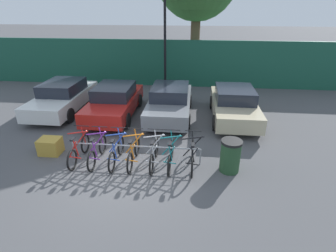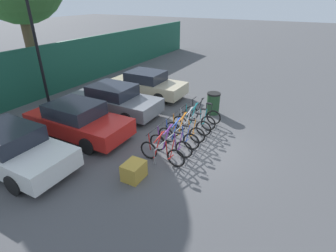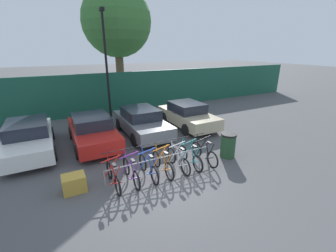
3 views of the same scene
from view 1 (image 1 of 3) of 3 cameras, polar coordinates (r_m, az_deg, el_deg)
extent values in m
plane|color=#4C4C4F|center=(8.24, -9.85, -9.87)|extent=(120.00, 120.00, 0.00)
cube|color=#19513D|center=(16.44, -1.54, 13.50)|extent=(36.00, 0.16, 2.77)
cylinder|color=gray|center=(8.44, -7.16, -4.36)|extent=(4.16, 0.04, 0.04)
cylinder|color=gray|center=(9.24, -19.81, -4.98)|extent=(0.04, 0.04, 0.55)
cylinder|color=gray|center=(8.40, 7.02, -6.70)|extent=(0.04, 0.04, 0.55)
torus|color=black|center=(8.59, -20.16, -7.00)|extent=(0.06, 0.66, 0.66)
torus|color=black|center=(9.41, -17.56, -3.69)|extent=(0.06, 0.66, 0.66)
cylinder|color=red|center=(8.97, -18.69, -3.00)|extent=(0.60, 0.04, 0.76)
cylinder|color=red|center=(8.79, -19.09, -1.38)|extent=(0.68, 0.04, 0.16)
cylinder|color=red|center=(8.73, -19.48, -4.37)|extent=(0.14, 0.04, 0.63)
cylinder|color=red|center=(8.57, -20.04, -4.87)|extent=(0.32, 0.03, 0.58)
cylinder|color=red|center=(8.76, -19.60, -6.46)|extent=(0.40, 0.03, 0.08)
cylinder|color=red|center=(9.22, -17.93, -1.93)|extent=(0.12, 0.04, 0.69)
cylinder|color=black|center=(9.03, -18.33, 0.02)|extent=(0.52, 0.03, 0.03)
cube|color=black|center=(8.51, -20.05, -2.67)|extent=(0.10, 0.22, 0.05)
torus|color=black|center=(8.35, -16.33, -7.38)|extent=(0.06, 0.66, 0.66)
torus|color=black|center=(9.19, -14.03, -3.94)|extent=(0.06, 0.66, 0.66)
cylinder|color=#752D99|center=(8.74, -15.01, -3.25)|extent=(0.60, 0.04, 0.76)
cylinder|color=#752D99|center=(8.56, -15.36, -1.59)|extent=(0.68, 0.04, 0.16)
cylinder|color=#752D99|center=(8.50, -15.72, -4.67)|extent=(0.14, 0.04, 0.63)
cylinder|color=#752D99|center=(8.33, -16.21, -5.19)|extent=(0.32, 0.03, 0.58)
cylinder|color=#752D99|center=(8.52, -15.84, -6.82)|extent=(0.40, 0.03, 0.08)
cylinder|color=#752D99|center=(9.00, -14.34, -2.14)|extent=(0.12, 0.04, 0.69)
cylinder|color=black|center=(8.81, -14.68, -0.15)|extent=(0.52, 0.03, 0.03)
cube|color=black|center=(8.26, -16.21, -2.93)|extent=(0.10, 0.22, 0.05)
torus|color=black|center=(8.15, -12.16, -7.76)|extent=(0.06, 0.66, 0.66)
torus|color=black|center=(9.01, -10.22, -4.19)|extent=(0.06, 0.66, 0.66)
cylinder|color=#284CB7|center=(8.55, -11.02, -3.51)|extent=(0.60, 0.04, 0.76)
cylinder|color=#284CB7|center=(8.36, -11.29, -1.81)|extent=(0.68, 0.04, 0.16)
cylinder|color=#284CB7|center=(8.29, -11.62, -4.97)|extent=(0.14, 0.04, 0.63)
cylinder|color=#284CB7|center=(8.12, -12.03, -5.51)|extent=(0.32, 0.03, 0.58)
cylinder|color=#284CB7|center=(8.32, -11.74, -7.17)|extent=(0.40, 0.03, 0.08)
cylinder|color=#284CB7|center=(8.81, -10.46, -2.37)|extent=(0.12, 0.04, 0.69)
cylinder|color=black|center=(8.61, -10.72, -0.34)|extent=(0.52, 0.03, 0.03)
cube|color=black|center=(8.06, -12.01, -3.20)|extent=(0.10, 0.22, 0.05)
torus|color=black|center=(8.00, -8.32, -8.07)|extent=(0.06, 0.66, 0.66)
torus|color=black|center=(8.88, -6.75, -4.41)|extent=(0.06, 0.66, 0.66)
cylinder|color=orange|center=(8.41, -7.38, -3.73)|extent=(0.60, 0.04, 0.76)
cylinder|color=orange|center=(8.22, -7.57, -2.01)|extent=(0.68, 0.04, 0.16)
cylinder|color=orange|center=(8.15, -7.87, -5.22)|extent=(0.14, 0.04, 0.63)
cylinder|color=orange|center=(7.97, -8.20, -5.79)|extent=(0.32, 0.03, 0.58)
cylinder|color=orange|center=(8.18, -7.98, -7.46)|extent=(0.40, 0.03, 0.08)
cylinder|color=orange|center=(8.68, -6.92, -2.56)|extent=(0.12, 0.04, 0.69)
cylinder|color=black|center=(8.48, -7.11, -0.50)|extent=(0.52, 0.03, 0.03)
cube|color=black|center=(7.91, -8.16, -3.43)|extent=(0.10, 0.22, 0.05)
torus|color=black|center=(7.88, -3.63, -8.41)|extent=(0.06, 0.66, 0.66)
torus|color=black|center=(8.76, -2.54, -4.65)|extent=(0.06, 0.66, 0.66)
cylinder|color=#B7B7BC|center=(8.29, -2.94, -3.98)|extent=(0.60, 0.04, 0.76)
cylinder|color=#B7B7BC|center=(8.10, -3.04, -2.24)|extent=(0.68, 0.04, 0.16)
cylinder|color=#B7B7BC|center=(8.03, -3.29, -5.50)|extent=(0.14, 0.04, 0.63)
cylinder|color=#B7B7BC|center=(7.85, -3.51, -6.08)|extent=(0.32, 0.03, 0.58)
cylinder|color=#B7B7BC|center=(8.06, -3.40, -7.78)|extent=(0.40, 0.03, 0.08)
cylinder|color=#B7B7BC|center=(8.56, -2.62, -2.78)|extent=(0.12, 0.04, 0.69)
cylinder|color=black|center=(8.36, -2.71, -0.70)|extent=(0.52, 0.03, 0.03)
cube|color=black|center=(7.79, -3.45, -3.69)|extent=(0.10, 0.22, 0.05)
torus|color=black|center=(7.82, 0.22, -8.64)|extent=(0.06, 0.66, 0.66)
torus|color=black|center=(8.71, 0.90, -4.83)|extent=(0.06, 0.66, 0.66)
cylinder|color=#197A7F|center=(8.23, 0.69, -4.16)|extent=(0.60, 0.04, 0.76)
cylinder|color=#197A7F|center=(8.04, 0.67, -2.41)|extent=(0.68, 0.04, 0.16)
cylinder|color=#197A7F|center=(7.97, 0.47, -5.71)|extent=(0.14, 0.04, 0.63)
cylinder|color=#197A7F|center=(7.79, 0.33, -6.30)|extent=(0.32, 0.03, 0.58)
cylinder|color=#197A7F|center=(8.00, 0.36, -8.00)|extent=(0.40, 0.03, 0.08)
cylinder|color=#197A7F|center=(8.51, 0.89, -2.95)|extent=(0.12, 0.04, 0.69)
cylinder|color=black|center=(8.31, 0.88, -0.86)|extent=(0.52, 0.03, 0.03)
cube|color=black|center=(7.73, 0.42, -3.89)|extent=(0.10, 0.22, 0.05)
torus|color=black|center=(7.80, 5.24, -8.88)|extent=(0.06, 0.66, 0.66)
torus|color=black|center=(8.69, 5.37, -5.03)|extent=(0.06, 0.66, 0.66)
cylinder|color=black|center=(8.21, 5.41, -4.37)|extent=(0.60, 0.04, 0.76)
cylinder|color=black|center=(8.02, 5.49, -2.63)|extent=(0.68, 0.04, 0.16)
cylinder|color=black|center=(7.95, 5.36, -5.93)|extent=(0.14, 0.04, 0.63)
cylinder|color=black|center=(7.77, 5.34, -6.53)|extent=(0.32, 0.03, 0.58)
cylinder|color=black|center=(7.98, 5.26, -8.23)|extent=(0.40, 0.03, 0.08)
cylinder|color=black|center=(8.48, 5.45, -3.15)|extent=(0.12, 0.04, 0.69)
cylinder|color=black|center=(8.28, 5.55, -1.06)|extent=(0.52, 0.03, 0.03)
cube|color=black|center=(7.70, 5.45, -4.12)|extent=(0.10, 0.22, 0.05)
cube|color=silver|center=(13.41, -21.82, 5.40)|extent=(1.80, 4.48, 0.62)
cube|color=#1E232D|center=(13.34, -22.00, 7.87)|extent=(1.58, 2.06, 0.52)
cylinder|color=black|center=(14.97, -22.45, 6.23)|extent=(0.20, 0.64, 0.64)
cylinder|color=black|center=(14.25, -16.32, 6.25)|extent=(0.20, 0.64, 0.64)
cylinder|color=black|center=(12.87, -27.53, 2.36)|extent=(0.20, 0.64, 0.64)
cylinder|color=black|center=(12.03, -20.67, 2.18)|extent=(0.20, 0.64, 0.64)
cube|color=red|center=(12.13, -11.55, 4.75)|extent=(1.80, 4.27, 0.62)
cube|color=#1E232D|center=(12.04, -11.63, 7.47)|extent=(1.58, 1.97, 0.52)
cylinder|color=black|center=(13.58, -13.46, 5.66)|extent=(0.20, 0.64, 0.64)
cylinder|color=black|center=(13.13, -6.34, 5.54)|extent=(0.20, 0.64, 0.64)
cylinder|color=black|center=(11.43, -17.29, 1.49)|extent=(0.20, 0.64, 0.64)
cylinder|color=black|center=(10.89, -8.95, 1.18)|extent=(0.20, 0.64, 0.64)
cube|color=slate|center=(11.81, 0.42, 4.71)|extent=(1.80, 4.37, 0.62)
cube|color=#1E232D|center=(11.73, 0.48, 7.51)|extent=(1.58, 2.01, 0.52)
cylinder|color=black|center=(13.17, -2.78, 5.74)|extent=(0.20, 0.64, 0.64)
cylinder|color=black|center=(13.04, 4.70, 5.47)|extent=(0.20, 0.64, 0.64)
cylinder|color=black|center=(10.85, -4.72, 1.32)|extent=(0.20, 0.64, 0.64)
cylinder|color=black|center=(10.68, 4.34, 0.95)|extent=(0.20, 0.64, 0.64)
cube|color=#C1B28E|center=(11.85, 14.12, 4.01)|extent=(1.80, 4.20, 0.62)
cube|color=#1E232D|center=(11.76, 14.34, 6.78)|extent=(1.58, 1.93, 0.52)
cylinder|color=black|center=(12.98, 9.60, 5.10)|extent=(0.20, 0.64, 0.64)
cylinder|color=black|center=(13.21, 17.03, 4.70)|extent=(0.20, 0.64, 0.64)
cylinder|color=black|center=(10.72, 10.26, 0.69)|extent=(0.20, 0.64, 0.64)
cylinder|color=black|center=(11.00, 19.16, 0.29)|extent=(0.20, 0.64, 0.64)
cylinder|color=black|center=(15.15, -0.66, 19.26)|extent=(0.14, 0.14, 6.29)
cylinder|color=#234728|center=(8.17, 13.38, -6.58)|extent=(0.60, 0.60, 0.95)
cylinder|color=black|center=(7.92, 13.74, -3.41)|extent=(0.63, 0.63, 0.08)
cube|color=#B28C33|center=(9.80, -24.24, -4.01)|extent=(0.70, 0.56, 0.55)
cylinder|color=brown|center=(17.96, 5.83, 16.80)|extent=(0.59, 0.59, 4.26)
camera|label=2|loc=(10.61, -69.15, 12.00)|focal=28.00mm
camera|label=3|loc=(5.03, -77.64, 1.58)|focal=24.00mm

